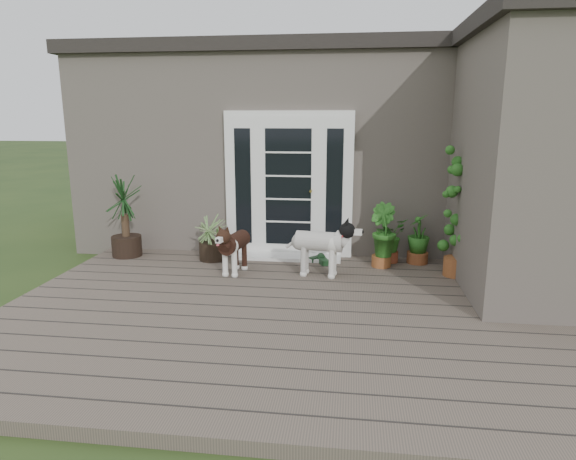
# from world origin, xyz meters

# --- Properties ---
(deck) EXTENTS (6.20, 4.60, 0.12)m
(deck) POSITION_xyz_m (0.00, 0.40, 0.06)
(deck) COLOR #6B5B4C
(deck) RESTS_ON ground
(house_main) EXTENTS (7.40, 4.00, 3.10)m
(house_main) POSITION_xyz_m (0.00, 4.65, 1.55)
(house_main) COLOR #665E54
(house_main) RESTS_ON ground
(roof_main) EXTENTS (7.60, 4.20, 0.20)m
(roof_main) POSITION_xyz_m (0.00, 4.65, 3.20)
(roof_main) COLOR #2D2826
(roof_main) RESTS_ON house_main
(house_wing) EXTENTS (1.60, 2.40, 3.10)m
(house_wing) POSITION_xyz_m (2.90, 1.50, 1.55)
(house_wing) COLOR #665E54
(house_wing) RESTS_ON ground
(roof_wing) EXTENTS (1.80, 2.60, 0.20)m
(roof_wing) POSITION_xyz_m (2.90, 1.50, 3.20)
(roof_wing) COLOR #2D2826
(roof_wing) RESTS_ON house_wing
(door_unit) EXTENTS (1.90, 0.14, 2.15)m
(door_unit) POSITION_xyz_m (-0.20, 2.60, 1.19)
(door_unit) COLOR white
(door_unit) RESTS_ON deck
(door_step) EXTENTS (1.60, 0.40, 0.05)m
(door_step) POSITION_xyz_m (-0.20, 2.40, 0.14)
(door_step) COLOR white
(door_step) RESTS_ON deck
(brindle_dog) EXTENTS (0.45, 0.79, 0.62)m
(brindle_dog) POSITION_xyz_m (-0.80, 1.59, 0.43)
(brindle_dog) COLOR #351B13
(brindle_dog) RESTS_ON deck
(white_dog) EXTENTS (0.86, 0.45, 0.68)m
(white_dog) POSITION_xyz_m (0.33, 1.62, 0.46)
(white_dog) COLOR white
(white_dog) RESTS_ON deck
(spider_plant) EXTENTS (0.88, 0.88, 0.71)m
(spider_plant) POSITION_xyz_m (-1.27, 2.19, 0.48)
(spider_plant) COLOR #84A062
(spider_plant) RESTS_ON deck
(yucca) EXTENTS (1.05, 1.05, 1.21)m
(yucca) POSITION_xyz_m (-2.62, 2.22, 0.73)
(yucca) COLOR black
(yucca) RESTS_ON deck
(herb_a) EXTENTS (0.62, 0.62, 0.56)m
(herb_a) POSITION_xyz_m (1.31, 2.40, 0.40)
(herb_a) COLOR #195418
(herb_a) RESTS_ON deck
(herb_b) EXTENTS (0.63, 0.63, 0.67)m
(herb_b) POSITION_xyz_m (1.17, 2.15, 0.46)
(herb_b) COLOR #18571B
(herb_b) RESTS_ON deck
(herb_c) EXTENTS (0.45, 0.45, 0.58)m
(herb_c) POSITION_xyz_m (1.70, 2.40, 0.41)
(herb_c) COLOR #1B611B
(herb_c) RESTS_ON deck
(sapling) EXTENTS (0.65, 0.65, 1.76)m
(sapling) POSITION_xyz_m (2.13, 1.85, 1.00)
(sapling) COLOR #164E18
(sapling) RESTS_ON deck
(clog_left) EXTENTS (0.25, 0.35, 0.10)m
(clog_left) POSITION_xyz_m (0.35, 2.19, 0.17)
(clog_left) COLOR #173A1B
(clog_left) RESTS_ON deck
(clog_right) EXTENTS (0.29, 0.30, 0.09)m
(clog_right) POSITION_xyz_m (0.25, 2.31, 0.16)
(clog_right) COLOR black
(clog_right) RESTS_ON deck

